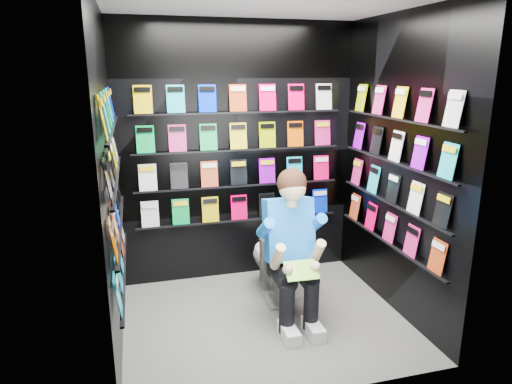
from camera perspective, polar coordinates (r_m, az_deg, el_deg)
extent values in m
plane|color=#5D5D5A|center=(4.16, 1.10, -15.70)|extent=(2.40, 2.40, 0.00)
plane|color=white|center=(3.61, 1.33, 22.61)|extent=(2.40, 2.40, 0.00)
cube|color=black|center=(4.62, -2.28, 4.73)|extent=(2.40, 0.04, 2.60)
cube|color=black|center=(2.76, 7.04, -2.47)|extent=(2.40, 0.04, 2.60)
cube|color=black|center=(3.53, -17.83, 0.81)|extent=(0.04, 2.00, 2.60)
cube|color=black|center=(4.16, 17.30, 2.92)|extent=(0.04, 2.00, 2.60)
imported|color=silver|center=(4.42, 2.27, -8.42)|extent=(0.45, 0.76, 0.73)
cube|color=silver|center=(4.63, 4.95, -10.26)|extent=(0.25, 0.42, 0.30)
cube|color=silver|center=(4.56, 5.00, -8.38)|extent=(0.27, 0.44, 0.03)
cube|color=green|center=(3.70, 5.71, -9.70)|extent=(0.27, 0.17, 0.11)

